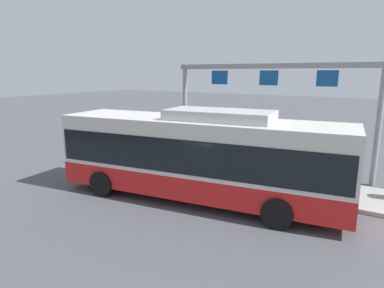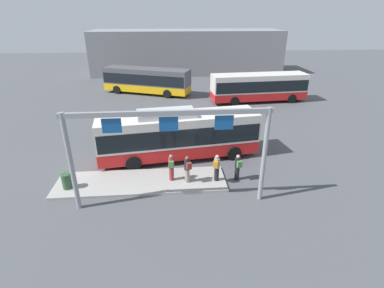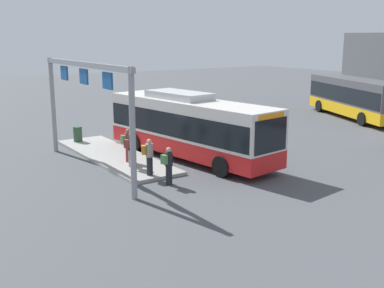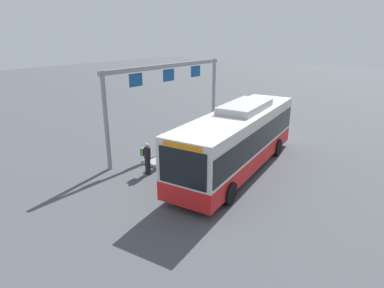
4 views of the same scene
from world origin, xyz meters
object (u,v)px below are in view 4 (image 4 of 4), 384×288
at_px(person_waiting_mid, 181,139).
at_px(trash_bin, 240,122).
at_px(person_waiting_far, 195,136).
at_px(person_waiting_near, 147,158).
at_px(bus_main, 238,137).
at_px(person_boarding, 161,147).

bearing_deg(person_waiting_mid, trash_bin, 70.39).
bearing_deg(person_waiting_far, trash_bin, 93.61).
distance_m(person_waiting_near, trash_bin, 9.90).
bearing_deg(person_waiting_near, person_waiting_mid, 85.63).
distance_m(bus_main, trash_bin, 7.58).
bearing_deg(person_boarding, trash_bin, 116.81).
xyz_separation_m(person_boarding, person_waiting_far, (-2.64, 0.25, 0.00)).
relative_size(person_waiting_mid, trash_bin, 1.86).
distance_m(person_waiting_near, person_waiting_mid, 3.05).
relative_size(person_waiting_near, person_waiting_mid, 1.00).
bearing_deg(bus_main, person_waiting_mid, -92.49).
xyz_separation_m(person_boarding, person_waiting_mid, (-1.72, -0.05, 0.00)).
bearing_deg(person_waiting_mid, person_waiting_near, -105.07).
bearing_deg(person_waiting_near, person_waiting_far, 80.14).
bearing_deg(person_waiting_far, person_waiting_near, -90.31).
distance_m(person_boarding, trash_bin, 8.59).
height_order(person_waiting_mid, trash_bin, person_waiting_mid).
height_order(person_waiting_far, trash_bin, person_waiting_far).
relative_size(person_boarding, person_waiting_near, 1.00).
height_order(person_boarding, person_waiting_far, same).
distance_m(bus_main, person_waiting_near, 4.81).
distance_m(bus_main, person_boarding, 4.17).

